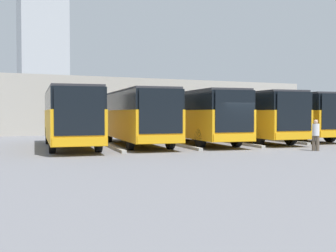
% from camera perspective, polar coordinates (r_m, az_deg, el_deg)
% --- Properties ---
extents(ground_plane, '(600.00, 600.00, 0.00)m').
position_cam_1_polar(ground_plane, '(22.88, 9.96, -3.16)').
color(ground_plane, slate).
extents(bus_0, '(3.91, 10.80, 3.28)m').
position_cam_1_polar(bus_0, '(32.14, 15.92, 1.48)').
color(bus_0, orange).
rests_on(bus_0, ground_plane).
extents(curb_divider_0, '(1.08, 6.29, 0.15)m').
position_cam_1_polar(curb_divider_0, '(29.71, 14.97, -1.91)').
color(curb_divider_0, '#9E9E99').
rests_on(curb_divider_0, ground_plane).
extents(bus_1, '(3.91, 10.80, 3.28)m').
position_cam_1_polar(bus_1, '(29.08, 10.89, 1.49)').
color(bus_1, orange).
rests_on(bus_1, ground_plane).
extents(curb_divider_1, '(1.08, 6.29, 0.15)m').
position_cam_1_polar(curb_divider_1, '(26.71, 9.38, -2.29)').
color(curb_divider_1, '#9E9E99').
rests_on(curb_divider_1, ground_plane).
extents(bus_2, '(3.91, 10.80, 3.28)m').
position_cam_1_polar(bus_2, '(26.88, 4.01, 1.49)').
color(bus_2, orange).
rests_on(bus_2, ground_plane).
extents(curb_divider_2, '(1.08, 6.29, 0.15)m').
position_cam_1_polar(curb_divider_2, '(24.63, 1.72, -2.61)').
color(curb_divider_2, '#9E9E99').
rests_on(curb_divider_2, ground_plane).
extents(bus_3, '(3.91, 10.80, 3.28)m').
position_cam_1_polar(bus_3, '(25.55, -4.32, 1.48)').
color(bus_3, orange).
rests_on(bus_3, ground_plane).
extents(curb_divider_3, '(1.08, 6.29, 0.15)m').
position_cam_1_polar(curb_divider_3, '(23.49, -7.51, -2.84)').
color(curb_divider_3, '#9E9E99').
rests_on(curb_divider_3, ground_plane).
extents(bus_4, '(3.91, 10.80, 3.28)m').
position_cam_1_polar(bus_4, '(24.35, -13.12, 1.42)').
color(bus_4, orange).
rests_on(bus_4, ground_plane).
extents(pedestrian, '(0.50, 0.50, 1.62)m').
position_cam_1_polar(pedestrian, '(23.02, 19.37, -1.03)').
color(pedestrian, brown).
rests_on(pedestrian, ground_plane).
extents(station_building, '(41.83, 15.65, 5.29)m').
position_cam_1_polar(station_building, '(45.71, -8.60, 2.66)').
color(station_building, '#A8A399').
rests_on(station_building, ground_plane).
extents(office_tower, '(18.70, 18.70, 80.77)m').
position_cam_1_polar(office_tower, '(187.89, -16.67, 13.33)').
color(office_tower, '#ADB2B7').
rests_on(office_tower, ground_plane).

